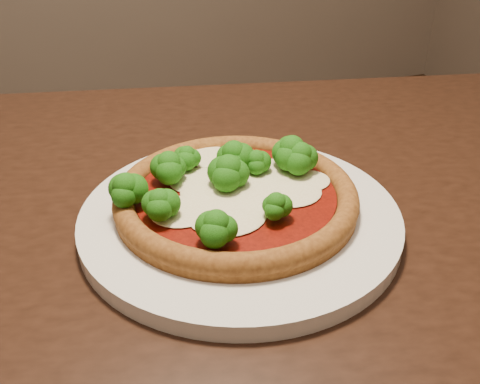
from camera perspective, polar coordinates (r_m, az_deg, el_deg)
name	(u,v)px	position (r m, az deg, el deg)	size (l,w,h in m)	color
dining_table	(198,259)	(0.69, -4.47, -7.16)	(1.44, 1.01, 0.75)	black
plate	(240,217)	(0.57, 0.00, -2.67)	(0.34, 0.34, 0.02)	silver
pizza	(235,189)	(0.57, -0.54, 0.30)	(0.26, 0.26, 0.06)	brown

